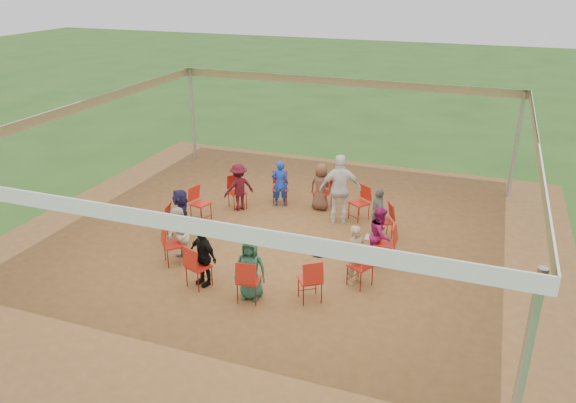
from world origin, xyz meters
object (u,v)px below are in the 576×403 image
(standing_person, at_px, (340,189))
(cable_coil, at_px, (319,254))
(person_seated_6, at_px, (179,236))
(person_seated_7, at_px, (203,256))
(chair_12, at_px, (360,266))
(person_seated_0, at_px, (380,235))
(chair_7, at_px, (177,222))
(chair_4, at_px, (280,188))
(chair_0, at_px, (385,244))
(person_seated_4, at_px, (239,187))
(person_seated_2, at_px, (321,187))
(person_seated_1, at_px, (378,214))
(person_seated_5, at_px, (181,215))
(person_seated_9, at_px, (356,255))
(chair_5, at_px, (237,192))
(chair_9, at_px, (199,267))
(chair_3, at_px, (323,192))
(chair_6, at_px, (201,204))
(chair_2, at_px, (359,203))
(person_seated_8, at_px, (250,268))
(chair_1, at_px, (383,221))
(person_seated_3, at_px, (280,183))
(chair_11, at_px, (310,280))
(chair_8, at_px, (174,245))
(chair_10, at_px, (249,280))
(laptop, at_px, (372,235))

(standing_person, height_order, cable_coil, standing_person)
(person_seated_6, relative_size, person_seated_7, 1.00)
(chair_12, xyz_separation_m, person_seated_0, (0.16, 1.14, 0.19))
(person_seated_6, bearing_deg, chair_7, 171.96)
(person_seated_0, bearing_deg, chair_4, 54.39)
(chair_0, height_order, person_seated_4, person_seated_4)
(chair_12, xyz_separation_m, person_seated_2, (-1.90, 3.46, 0.19))
(person_seated_7, bearing_deg, person_seated_4, 124.62)
(chair_12, bearing_deg, person_seated_1, 30.43)
(person_seated_5, height_order, person_seated_9, same)
(chair_5, bearing_deg, chair_0, 110.77)
(person_seated_7, bearing_deg, person_seated_5, 152.31)
(chair_9, bearing_deg, person_seated_0, 56.38)
(chair_3, distance_m, chair_6, 3.26)
(chair_9, distance_m, cable_coil, 2.86)
(cable_coil, bearing_deg, standing_person, 91.32)
(chair_2, distance_m, person_seated_8, 4.48)
(person_seated_4, height_order, person_seated_9, same)
(chair_6, xyz_separation_m, chair_12, (4.56, -1.72, 0.00))
(chair_7, relative_size, person_seated_7, 0.71)
(chair_1, distance_m, cable_coil, 1.82)
(chair_4, distance_m, chair_12, 4.59)
(chair_3, distance_m, chair_7, 4.04)
(person_seated_5, bearing_deg, person_seated_7, 27.69)
(person_seated_2, xyz_separation_m, person_seated_3, (-1.11, -0.14, 0.00))
(chair_12, xyz_separation_m, person_seated_3, (-3.01, 3.32, 0.19))
(chair_11, height_order, cable_coil, chair_11)
(chair_9, distance_m, person_seated_3, 4.48)
(chair_1, xyz_separation_m, person_seated_0, (0.16, -1.14, 0.19))
(person_seated_2, distance_m, person_seated_6, 4.37)
(person_seated_1, distance_m, person_seated_8, 3.84)
(chair_8, relative_size, person_seated_3, 0.71)
(chair_7, distance_m, chair_10, 3.26)
(person_seated_5, bearing_deg, person_seated_1, 96.92)
(chair_8, xyz_separation_m, standing_person, (2.80, 3.33, 0.45))
(chair_2, height_order, person_seated_2, person_seated_2)
(chair_10, height_order, person_seated_7, person_seated_7)
(chair_6, bearing_deg, person_seated_5, 19.65)
(chair_6, relative_size, person_seated_1, 0.71)
(chair_1, bearing_deg, chair_0, 166.15)
(chair_4, relative_size, chair_11, 1.00)
(chair_12, bearing_deg, chair_6, 96.92)
(chair_8, xyz_separation_m, chair_12, (4.01, 0.49, 0.00))
(chair_9, bearing_deg, chair_0, 55.38)
(person_seated_8, bearing_deg, person_seated_5, 138.46)
(chair_7, distance_m, person_seated_8, 3.18)
(chair_0, height_order, chair_12, same)
(person_seated_7, bearing_deg, person_seated_2, 96.92)
(person_seated_3, distance_m, laptop, 3.71)
(standing_person, distance_m, laptop, 2.10)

